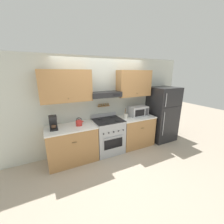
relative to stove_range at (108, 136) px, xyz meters
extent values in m
plane|color=#B2A38E|center=(0.00, -0.34, -0.47)|extent=(16.00, 16.00, 0.00)
cube|color=silver|center=(0.00, 0.37, 0.81)|extent=(5.20, 0.08, 2.55)
cube|color=#AD7A47|center=(-0.97, 0.17, 1.38)|extent=(1.15, 0.33, 0.73)
sphere|color=brown|center=(-0.97, -0.01, 1.11)|extent=(0.02, 0.02, 0.02)
cube|color=#AD7A47|center=(0.90, 0.17, 1.38)|extent=(1.01, 0.33, 0.73)
sphere|color=brown|center=(0.90, -0.01, 1.11)|extent=(0.02, 0.02, 0.02)
cube|color=#232326|center=(0.00, 0.15, 1.12)|extent=(0.81, 0.37, 0.13)
cube|color=black|center=(0.23, -0.04, 1.12)|extent=(0.20, 0.01, 0.06)
cube|color=#AD7A47|center=(0.00, 0.29, 0.78)|extent=(0.34, 0.07, 0.02)
cylinder|color=olive|center=(-0.14, 0.29, 0.82)|extent=(0.03, 0.03, 0.06)
cylinder|color=olive|center=(-0.07, 0.29, 0.82)|extent=(0.03, 0.03, 0.06)
cylinder|color=olive|center=(0.00, 0.29, 0.82)|extent=(0.03, 0.03, 0.06)
cylinder|color=olive|center=(0.07, 0.29, 0.82)|extent=(0.03, 0.03, 0.06)
cylinder|color=olive|center=(0.14, 0.29, 0.82)|extent=(0.03, 0.03, 0.06)
cube|color=#AD7A47|center=(-0.97, 0.01, -0.03)|extent=(1.15, 0.66, 0.87)
cube|color=white|center=(-0.97, 0.01, 0.42)|extent=(1.18, 0.68, 0.03)
cylinder|color=brown|center=(-0.97, -0.34, 0.18)|extent=(0.10, 0.01, 0.01)
cube|color=#AD7A47|center=(0.90, 0.01, -0.03)|extent=(1.01, 0.66, 0.87)
cube|color=white|center=(0.90, 0.01, 0.42)|extent=(1.04, 0.68, 0.03)
cylinder|color=brown|center=(0.90, -0.34, 0.18)|extent=(0.10, 0.01, 0.01)
cube|color=#ADAFB5|center=(0.00, 0.00, -0.01)|extent=(0.76, 0.65, 0.92)
cube|color=black|center=(0.00, -0.33, -0.08)|extent=(0.52, 0.01, 0.26)
cylinder|color=#ADAFB5|center=(0.00, -0.36, 0.10)|extent=(0.53, 0.02, 0.02)
cube|color=black|center=(0.00, 0.00, 0.46)|extent=(0.76, 0.65, 0.01)
cylinder|color=#232326|center=(-0.18, -0.16, 0.47)|extent=(0.11, 0.11, 0.02)
cylinder|color=#232326|center=(0.18, -0.16, 0.47)|extent=(0.11, 0.11, 0.02)
cylinder|color=#232326|center=(-0.18, 0.15, 0.47)|extent=(0.11, 0.11, 0.02)
cylinder|color=#232326|center=(0.18, 0.15, 0.47)|extent=(0.11, 0.11, 0.02)
cylinder|color=black|center=(-0.27, -0.34, 0.25)|extent=(0.03, 0.02, 0.03)
cylinder|color=black|center=(-0.14, -0.34, 0.25)|extent=(0.03, 0.02, 0.03)
cylinder|color=black|center=(0.00, -0.34, 0.25)|extent=(0.03, 0.02, 0.03)
cylinder|color=black|center=(0.14, -0.34, 0.25)|extent=(0.03, 0.02, 0.03)
cylinder|color=black|center=(0.27, -0.34, 0.25)|extent=(0.03, 0.02, 0.03)
cube|color=#ADAFB5|center=(0.00, 0.30, 0.51)|extent=(0.76, 0.04, 0.10)
cube|color=#232326|center=(1.90, -0.04, 0.39)|extent=(0.81, 0.73, 1.71)
cube|color=black|center=(1.90, -0.41, 0.70)|extent=(0.81, 0.01, 0.01)
cylinder|color=#ADAFB5|center=(1.59, -0.43, 0.94)|extent=(0.02, 0.02, 0.38)
cylinder|color=#ADAFB5|center=(1.59, -0.43, 0.22)|extent=(0.02, 0.02, 0.72)
cylinder|color=red|center=(-0.77, 0.00, 0.49)|extent=(0.15, 0.15, 0.12)
ellipsoid|color=red|center=(-0.77, 0.00, 0.55)|extent=(0.14, 0.14, 0.07)
sphere|color=black|center=(-0.77, 0.00, 0.59)|extent=(0.02, 0.02, 0.02)
cylinder|color=red|center=(-0.70, 0.00, 0.51)|extent=(0.09, 0.03, 0.08)
torus|color=black|center=(-0.77, 0.00, 0.57)|extent=(0.14, 0.01, 0.14)
cube|color=black|center=(-1.34, 0.00, 0.45)|extent=(0.17, 0.22, 0.03)
cube|color=black|center=(-1.34, 0.07, 0.59)|extent=(0.17, 0.08, 0.32)
cube|color=black|center=(-1.34, -0.01, 0.72)|extent=(0.17, 0.18, 0.07)
ellipsoid|color=#4C3323|center=(-1.34, -0.02, 0.51)|extent=(0.11, 0.11, 0.10)
cube|color=#ADAFB5|center=(0.99, 0.02, 0.58)|extent=(0.53, 0.34, 0.29)
cube|color=black|center=(0.92, -0.15, 0.58)|extent=(0.32, 0.01, 0.19)
cube|color=#38383D|center=(1.18, -0.15, 0.58)|extent=(0.11, 0.01, 0.21)
cylinder|color=silver|center=(0.55, 0.00, 0.49)|extent=(0.12, 0.12, 0.12)
cylinder|color=olive|center=(0.53, -0.01, 0.63)|extent=(0.01, 0.05, 0.16)
cylinder|color=#28282B|center=(0.55, 0.00, 0.63)|extent=(0.01, 0.04, 0.16)
cylinder|color=#B2B2B7|center=(0.57, 0.01, 0.63)|extent=(0.01, 0.03, 0.16)
camera|label=1|loc=(-1.42, -3.16, 1.66)|focal=22.00mm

